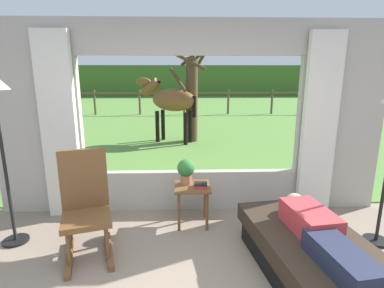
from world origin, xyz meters
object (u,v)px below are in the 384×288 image
Objects in this scene: recliner_sofa at (313,258)px; book_stack at (200,185)px; potted_plant at (186,170)px; horse at (171,100)px; reclining_person at (319,231)px; pasture_tree at (192,94)px; side_table at (193,192)px; rocking_chair at (86,205)px.

recliner_sofa is 1.46m from book_stack.
horse is (-0.34, 4.52, 0.45)m from potted_plant.
book_stack is (-0.98, 1.08, 0.03)m from reclining_person.
pasture_tree reaches higher than recliner_sofa.
pasture_tree reaches higher than side_table.
reclining_person is at bearing -140.17° from horse.
pasture_tree is (0.58, 0.11, 0.16)m from horse.
rocking_chair is 0.40× the size of pasture_tree.
horse is 0.61m from pasture_tree.
potted_plant reaches higher than book_stack.
recliner_sofa is at bearing 82.01° from reclining_person.
potted_plant is 0.27m from book_stack.
book_stack is (0.17, -0.13, -0.15)m from potted_plant.
potted_plant is 1.83× the size of book_stack.
recliner_sofa is 5.95m from horse.
horse is at bearing 96.29° from book_stack.
horse reaches higher than recliner_sofa.
reclining_person reaches higher than book_stack.
reclining_person is 0.52× the size of pasture_tree.
book_stack is at bearing -36.06° from potted_plant.
rocking_chair is 1.24m from potted_plant.
reclining_person is at bearing -46.08° from potted_plant.
pasture_tree is at bearing 59.40° from rocking_chair.
book_stack reaches higher than side_table.
side_table is at bearing 10.02° from rocking_chair.
rocking_chair is 1.33m from book_stack.
side_table is (-1.08, 1.14, -0.10)m from reclining_person.
side_table is 4.78m from pasture_tree.
pasture_tree is at bearing -54.46° from horse.
pasture_tree is at bearing 87.01° from potted_plant.
horse is at bearing 94.28° from potted_plant.
potted_plant is (-1.16, 1.20, 0.18)m from reclining_person.
horse reaches higher than rocking_chair.
pasture_tree is (0.16, 4.69, 0.89)m from side_table.
book_stack is 0.06× the size of pasture_tree.
rocking_chair is at bearing -103.88° from pasture_tree.
pasture_tree is (0.07, 4.76, 0.77)m from book_stack.
book_stack reaches higher than recliner_sofa.
rocking_chair is (-2.22, 0.57, 0.02)m from reclining_person.
rocking_chair is at bearing -157.67° from book_stack.
potted_plant is 4.56m from horse.
rocking_chair is 2.15× the size of side_table.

